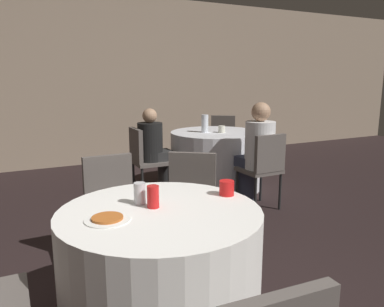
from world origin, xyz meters
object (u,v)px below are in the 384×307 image
at_px(bottle_far, 205,124).
at_px(person_white_shirt, 256,154).
at_px(soda_can_silver, 140,193).
at_px(chair_near_northeast, 190,196).
at_px(chair_far_northeast, 222,137).
at_px(soda_can_red, 153,197).
at_px(table_far, 216,160).
at_px(chair_near_north, 112,200).
at_px(table_near, 161,275).
at_px(pizza_plate_near, 107,219).
at_px(chair_far_south, 264,164).
at_px(person_black_shirt, 157,153).
at_px(chair_far_west, 144,156).

bearing_deg(bottle_far, person_white_shirt, -78.58).
distance_m(soda_can_silver, bottle_far, 2.85).
xyz_separation_m(chair_near_northeast, chair_far_northeast, (1.78, 2.47, 0.00)).
bearing_deg(soda_can_red, soda_can_silver, 117.24).
bearing_deg(table_far, chair_near_north, -140.23).
bearing_deg(person_white_shirt, table_near, -139.79).
distance_m(table_far, chair_near_northeast, 2.04).
height_order(table_far, chair_near_north, chair_near_north).
xyz_separation_m(pizza_plate_near, soda_can_silver, (0.22, 0.16, 0.05)).
xyz_separation_m(chair_far_south, pizza_plate_near, (-2.06, -1.44, 0.24)).
distance_m(chair_far_northeast, soda_can_red, 3.97).
xyz_separation_m(person_black_shirt, person_white_shirt, (0.86, -0.85, 0.06)).
bearing_deg(soda_can_silver, chair_far_south, 34.82).
bearing_deg(person_black_shirt, chair_far_northeast, 119.86).
bearing_deg(person_white_shirt, pizza_plate_near, -143.77).
height_order(chair_far_northeast, soda_can_silver, soda_can_silver).
height_order(table_near, table_far, same).
bearing_deg(chair_far_south, bottle_far, 98.37).
bearing_deg(person_black_shirt, bottle_far, 92.37).
relative_size(person_white_shirt, soda_can_silver, 9.72).
bearing_deg(chair_near_north, person_white_shirt, -161.95).
bearing_deg(soda_can_silver, pizza_plate_near, -144.10).
xyz_separation_m(chair_near_north, soda_can_silver, (-0.04, -0.81, 0.29)).
bearing_deg(chair_far_northeast, chair_far_south, 108.75).
bearing_deg(chair_near_northeast, chair_far_west, -60.51).
distance_m(chair_near_north, bottle_far, 2.23).
bearing_deg(soda_can_red, table_far, 53.32).
relative_size(chair_near_northeast, chair_far_northeast, 1.00).
height_order(chair_far_northeast, person_black_shirt, person_black_shirt).
distance_m(chair_near_northeast, chair_far_south, 1.38).
bearing_deg(chair_far_west, table_near, -16.91).
bearing_deg(bottle_far, person_black_shirt, -177.78).
relative_size(person_white_shirt, pizza_plate_near, 5.19).
height_order(soda_can_red, bottle_far, bottle_far).
distance_m(chair_near_northeast, person_black_shirt, 1.70).
bearing_deg(chair_near_north, chair_far_south, -166.56).
relative_size(chair_far_northeast, person_black_shirt, 0.79).
xyz_separation_m(chair_far_west, person_white_shirt, (1.03, -0.85, 0.08)).
xyz_separation_m(table_near, soda_can_silver, (-0.06, 0.15, 0.44)).
relative_size(chair_near_northeast, chair_far_west, 1.00).
bearing_deg(chair_far_northeast, chair_near_north, 80.01).
bearing_deg(chair_near_north, chair_far_northeast, -137.13).
distance_m(chair_near_northeast, chair_far_northeast, 3.04).
distance_m(chair_far_west, pizza_plate_near, 2.67).
distance_m(chair_near_north, chair_far_south, 1.86).
distance_m(chair_far_northeast, soda_can_silver, 3.93).
xyz_separation_m(table_near, person_white_shirt, (1.77, 1.59, 0.23)).
bearing_deg(chair_near_north, person_black_shirt, -123.69).
relative_size(table_far, soda_can_silver, 9.75).
relative_size(chair_near_northeast, soda_can_silver, 7.02).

